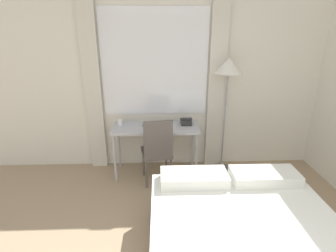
# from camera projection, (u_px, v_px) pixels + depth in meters

# --- Properties ---
(wall_back_with_window) EXTENTS (5.48, 0.13, 2.70)m
(wall_back_with_window) POSITION_uv_depth(u_px,v_px,m) (168.00, 80.00, 3.85)
(wall_back_with_window) COLOR silver
(wall_back_with_window) RESTS_ON ground_plane
(desk) EXTENTS (1.22, 0.51, 0.75)m
(desk) POSITION_uv_depth(u_px,v_px,m) (156.00, 131.00, 3.76)
(desk) COLOR #B2B2B7
(desk) RESTS_ON ground_plane
(desk_chair) EXTENTS (0.46, 0.46, 0.97)m
(desk_chair) POSITION_uv_depth(u_px,v_px,m) (157.00, 149.00, 3.55)
(desk_chair) COLOR #59514C
(desk_chair) RESTS_ON ground_plane
(standing_lamp) EXTENTS (0.38, 0.38, 1.70)m
(standing_lamp) POSITION_uv_depth(u_px,v_px,m) (228.00, 77.00, 3.56)
(standing_lamp) COLOR #4C4C51
(standing_lamp) RESTS_ON ground_plane
(telephone) EXTENTS (0.17, 0.19, 0.09)m
(telephone) POSITION_uv_depth(u_px,v_px,m) (186.00, 122.00, 3.82)
(telephone) COLOR #2D2D2D
(telephone) RESTS_ON desk
(book) EXTENTS (0.32, 0.21, 0.02)m
(book) POSITION_uv_depth(u_px,v_px,m) (154.00, 124.00, 3.79)
(book) COLOR #4C4238
(book) RESTS_ON desk
(mug) EXTENTS (0.07, 0.07, 0.09)m
(mug) POSITION_uv_depth(u_px,v_px,m) (120.00, 122.00, 3.76)
(mug) COLOR white
(mug) RESTS_ON desk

